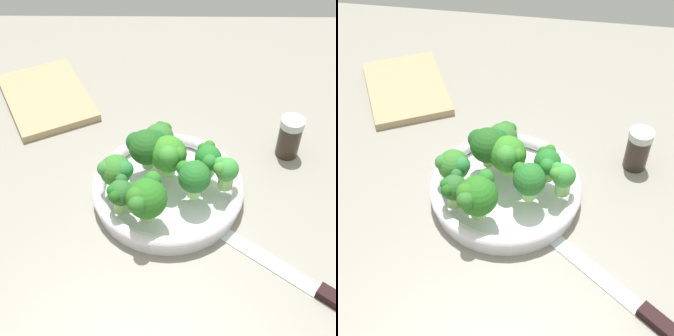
# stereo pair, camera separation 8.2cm
# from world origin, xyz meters

# --- Properties ---
(ground_plane) EXTENTS (1.30, 1.30, 0.03)m
(ground_plane) POSITION_xyz_m (0.00, 0.00, -0.01)
(ground_plane) COLOR gray
(bowl) EXTENTS (0.26, 0.26, 0.04)m
(bowl) POSITION_xyz_m (-0.00, -0.01, 0.02)
(bowl) COLOR white
(bowl) RESTS_ON ground_plane
(broccoli_floret_0) EXTENTS (0.07, 0.05, 0.06)m
(broccoli_floret_0) POSITION_xyz_m (-0.07, -0.03, 0.07)
(broccoli_floret_0) COLOR #7EBF4D
(broccoli_floret_0) RESTS_ON bowl
(broccoli_floret_1) EXTENTS (0.05, 0.04, 0.06)m
(broccoli_floret_1) POSITION_xyz_m (0.06, -0.09, 0.07)
(broccoli_floret_1) COLOR #94C871
(broccoli_floret_1) RESTS_ON bowl
(broccoli_floret_2) EXTENTS (0.06, 0.06, 0.07)m
(broccoli_floret_2) POSITION_xyz_m (0.03, 0.03, 0.08)
(broccoli_floret_2) COLOR #97D56B
(broccoli_floret_2) RESTS_ON bowl
(broccoli_floret_3) EXTENTS (0.06, 0.05, 0.06)m
(broccoli_floret_3) POSITION_xyz_m (-0.02, 0.05, 0.08)
(broccoli_floret_3) COLOR #84D062
(broccoli_floret_3) RESTS_ON bowl
(broccoli_floret_4) EXTENTS (0.04, 0.04, 0.06)m
(broccoli_floret_4) POSITION_xyz_m (0.01, 0.08, 0.08)
(broccoli_floret_4) COLOR #90CA6B
(broccoli_floret_4) RESTS_ON bowl
(broccoli_floret_5) EXTENTS (0.06, 0.06, 0.07)m
(broccoli_floret_5) POSITION_xyz_m (0.01, -0.10, 0.08)
(broccoli_floret_5) COLOR #A2D261
(broccoli_floret_5) RESTS_ON bowl
(broccoli_floret_6) EXTENTS (0.06, 0.07, 0.08)m
(broccoli_floret_6) POSITION_xyz_m (-0.04, -0.05, 0.09)
(broccoli_floret_6) COLOR #8FCC67
(broccoli_floret_6) RESTS_ON bowl
(broccoli_floret_7) EXTENTS (0.07, 0.07, 0.08)m
(broccoli_floret_7) POSITION_xyz_m (-0.02, -0.01, 0.09)
(broccoli_floret_7) COLOR #88D062
(broccoli_floret_7) RESTS_ON bowl
(broccoli_floret_8) EXTENTS (0.08, 0.06, 0.08)m
(broccoli_floret_8) POSITION_xyz_m (0.08, -0.05, 0.09)
(broccoli_floret_8) COLOR #A0CF70
(broccoli_floret_8) RESTS_ON bowl
(knife) EXTENTS (0.19, 0.22, 0.01)m
(knife) POSITION_xyz_m (0.19, 0.21, 0.01)
(knife) COLOR silver
(knife) RESTS_ON ground_plane
(cutting_board) EXTENTS (0.28, 0.25, 0.02)m
(cutting_board) POSITION_xyz_m (-0.28, -0.28, 0.01)
(cutting_board) COLOR tan
(cutting_board) RESTS_ON ground_plane
(pepper_shaker) EXTENTS (0.04, 0.04, 0.08)m
(pepper_shaker) POSITION_xyz_m (-0.11, 0.21, 0.04)
(pepper_shaker) COLOR #32281F
(pepper_shaker) RESTS_ON ground_plane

